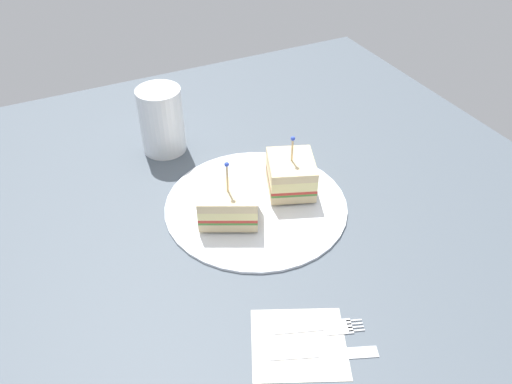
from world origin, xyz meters
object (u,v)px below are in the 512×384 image
(fork, at_px, (328,328))
(knife, at_px, (330,354))
(plate, at_px, (256,204))
(drink_glass, at_px, (162,124))
(sandwich_half_back, at_px, (228,204))
(napkin, at_px, (299,343))
(sandwich_half_front, at_px, (291,174))

(fork, relative_size, knife, 0.90)
(plate, bearing_deg, drink_glass, -69.91)
(drink_glass, bearing_deg, sandwich_half_back, 96.77)
(knife, bearing_deg, sandwich_half_back, -86.98)
(sandwich_half_back, bearing_deg, knife, 93.02)
(napkin, bearing_deg, fork, -175.12)
(fork, distance_m, knife, 0.04)
(drink_glass, xyz_separation_m, knife, (-0.04, 0.49, -0.05))
(knife, bearing_deg, napkin, -48.79)
(drink_glass, height_order, napkin, drink_glass)
(plate, height_order, knife, plate)
(plate, relative_size, sandwich_half_front, 2.80)
(sandwich_half_back, relative_size, napkin, 0.96)
(plate, xyz_separation_m, knife, (0.04, 0.28, -0.00))
(plate, height_order, drink_glass, drink_glass)
(sandwich_half_back, xyz_separation_m, drink_glass, (0.03, -0.23, 0.02))
(napkin, distance_m, knife, 0.04)
(plate, height_order, fork, plate)
(drink_glass, bearing_deg, sandwich_half_front, 124.86)
(drink_glass, distance_m, napkin, 0.47)
(sandwich_half_front, bearing_deg, napkin, 63.37)
(plate, distance_m, napkin, 0.26)
(plate, xyz_separation_m, napkin, (0.06, 0.25, -0.00))
(knife, bearing_deg, plate, -97.74)
(napkin, relative_size, knife, 0.90)
(sandwich_half_back, xyz_separation_m, fork, (-0.03, 0.23, -0.03))
(sandwich_half_front, relative_size, drink_glass, 0.86)
(plate, relative_size, drink_glass, 2.40)
(napkin, xyz_separation_m, knife, (-0.03, 0.03, 0.00))
(sandwich_half_front, distance_m, knife, 0.31)
(sandwich_half_front, distance_m, fork, 0.27)
(fork, bearing_deg, knife, 62.62)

